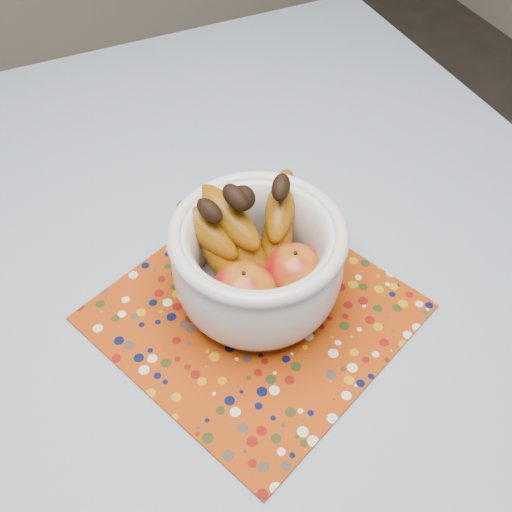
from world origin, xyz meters
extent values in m
plane|color=#2D2826|center=(0.00, 0.00, 0.00)|extent=(4.00, 4.00, 0.00)
cube|color=olive|center=(0.00, 0.00, 0.73)|extent=(1.20, 1.20, 0.04)
cylinder|color=olive|center=(0.53, 0.53, 0.35)|extent=(0.06, 0.06, 0.71)
cylinder|color=brown|center=(0.64, 0.08, 0.23)|extent=(0.04, 0.04, 0.46)
cube|color=slate|center=(0.00, 0.00, 0.76)|extent=(1.32, 1.32, 0.01)
cube|color=#903007|center=(0.08, -0.07, 0.76)|extent=(0.45, 0.45, 0.00)
cylinder|color=silver|center=(0.09, -0.05, 0.77)|extent=(0.11, 0.11, 0.01)
cylinder|color=silver|center=(0.09, -0.05, 0.78)|extent=(0.16, 0.16, 0.01)
torus|color=silver|center=(0.09, -0.05, 0.89)|extent=(0.22, 0.22, 0.02)
ellipsoid|color=maroon|center=(0.06, -0.08, 0.82)|extent=(0.08, 0.08, 0.07)
ellipsoid|color=maroon|center=(0.13, -0.07, 0.82)|extent=(0.08, 0.08, 0.07)
sphere|color=black|center=(0.09, -0.01, 0.91)|extent=(0.03, 0.03, 0.03)
camera|label=1|loc=(-0.11, -0.49, 1.40)|focal=42.00mm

